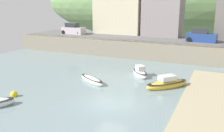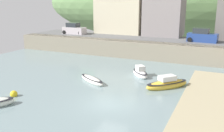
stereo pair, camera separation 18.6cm
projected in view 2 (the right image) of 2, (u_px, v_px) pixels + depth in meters
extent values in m
cube|color=gray|center=(111.00, 104.00, 20.67)|extent=(48.00, 40.00, 0.06)
cube|color=gray|center=(162.00, 52.00, 35.32)|extent=(48.00, 2.40, 2.40)
cube|color=#606060|center=(168.00, 40.00, 38.29)|extent=(48.00, 9.00, 0.10)
ellipsoid|color=#5E834F|center=(180.00, 2.00, 69.16)|extent=(80.00, 44.00, 21.96)
cube|color=beige|center=(120.00, 13.00, 45.26)|extent=(8.48, 4.74, 7.35)
cube|color=gray|center=(165.00, 9.00, 41.88)|extent=(6.13, 5.51, 8.90)
ellipsoid|color=white|center=(140.00, 74.00, 28.13)|extent=(2.86, 3.14, 0.88)
ellipsoid|color=black|center=(140.00, 72.00, 28.07)|extent=(2.80, 3.07, 0.12)
cube|color=silver|center=(140.00, 68.00, 27.96)|extent=(1.31, 1.35, 0.50)
ellipsoid|color=silver|center=(92.00, 80.00, 26.05)|extent=(3.88, 2.79, 0.73)
ellipsoid|color=black|center=(92.00, 78.00, 26.00)|extent=(3.80, 2.73, 0.12)
ellipsoid|color=gold|center=(167.00, 85.00, 24.36)|extent=(4.06, 4.27, 0.94)
ellipsoid|color=black|center=(167.00, 82.00, 24.30)|extent=(3.98, 4.19, 0.12)
cube|color=silver|center=(167.00, 78.00, 24.19)|extent=(1.77, 1.81, 0.47)
cube|color=#BAB0B6|center=(74.00, 30.00, 44.88)|extent=(4.16, 1.86, 1.20)
cube|color=#282D33|center=(73.00, 25.00, 44.74)|extent=(2.16, 1.58, 0.80)
cylinder|color=black|center=(85.00, 32.00, 44.98)|extent=(0.64, 0.22, 0.64)
cylinder|color=black|center=(80.00, 33.00, 43.58)|extent=(0.64, 0.22, 0.64)
cylinder|color=black|center=(69.00, 31.00, 46.31)|extent=(0.64, 0.22, 0.64)
cylinder|color=black|center=(64.00, 32.00, 44.91)|extent=(0.64, 0.22, 0.64)
cube|color=navy|center=(202.00, 38.00, 36.18)|extent=(4.25, 2.10, 1.20)
cube|color=#282D33|center=(201.00, 31.00, 36.04)|extent=(2.24, 1.70, 0.80)
cylinder|color=black|center=(215.00, 40.00, 36.29)|extent=(0.64, 0.22, 0.64)
cylinder|color=black|center=(214.00, 41.00, 34.88)|extent=(0.64, 0.22, 0.64)
cylinder|color=black|center=(191.00, 38.00, 37.61)|extent=(0.64, 0.22, 0.64)
cylinder|color=black|center=(190.00, 40.00, 36.21)|extent=(0.64, 0.22, 0.64)
sphere|color=yellow|center=(14.00, 94.00, 22.17)|extent=(0.63, 0.63, 0.63)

